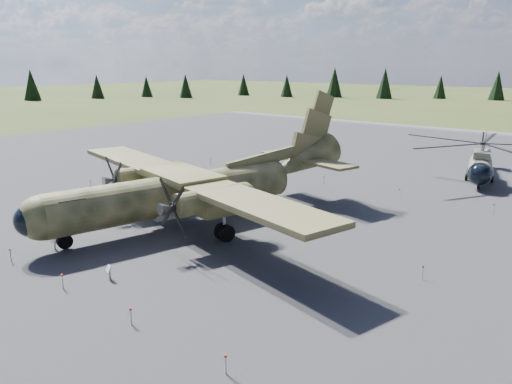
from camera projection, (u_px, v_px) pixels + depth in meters
The scene contains 8 objects.
ground at pixel (212, 222), 38.23m from camera, with size 500.00×500.00×0.00m, color #4B5124.
apron at pixel (289, 196), 45.70m from camera, with size 120.00×120.00×0.04m, color slate.
transport_plane at pixel (195, 185), 37.62m from camera, with size 30.66×27.48×10.16m.
helicopter_near at pixel (482, 154), 49.87m from camera, with size 20.67×21.47×4.28m.
info_placard_left at pixel (54, 242), 32.52m from camera, with size 0.54×0.30×0.80m.
info_placard_right at pixel (109, 270), 28.03m from camera, with size 0.55×0.37×0.80m.
barrier_fence at pixel (207, 215), 38.33m from camera, with size 33.12×29.62×0.85m.
treeline at pixel (286, 172), 33.05m from camera, with size 321.49×317.66×10.88m.
Camera 1 is at (25.82, -25.94, 11.78)m, focal length 35.00 mm.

